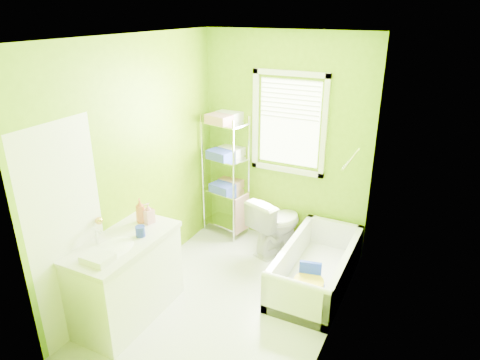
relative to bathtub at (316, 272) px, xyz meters
The scene contains 9 objects.
ground 0.98m from the bathtub, 137.38° to the right, with size 2.90×2.90×0.00m, color silver.
room_envelope 1.70m from the bathtub, 137.38° to the right, with size 2.14×2.94×2.62m.
window 1.78m from the bathtub, 130.51° to the left, with size 0.92×0.05×1.22m.
door 2.55m from the bathtub, 136.64° to the right, with size 0.09×0.80×2.00m.
right_wall_decor 1.39m from the bathtub, 64.14° to the right, with size 0.04×1.48×1.17m.
bathtub is the anchor object (origin of this frame).
toilet 0.84m from the bathtub, 144.63° to the left, with size 0.41×0.72×0.73m, color white.
vanity 1.99m from the bathtub, 138.99° to the right, with size 0.57×1.11×1.09m.
wire_shelf_unit 1.76m from the bathtub, 156.39° to the left, with size 0.60×0.48×1.62m.
Camera 1 is at (1.72, -3.22, 2.83)m, focal length 32.00 mm.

